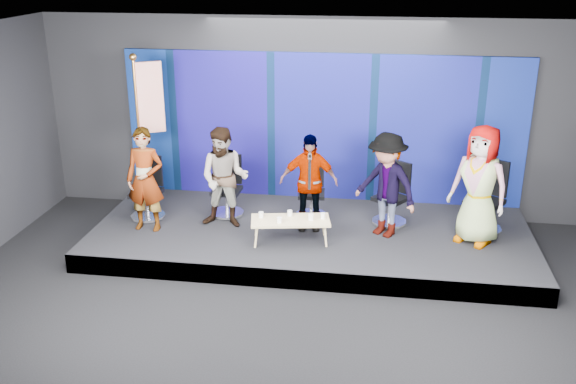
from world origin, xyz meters
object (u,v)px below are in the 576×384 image
at_px(panelist_d, 386,185).
at_px(mug_b, 279,220).
at_px(panelist_e, 479,185).
at_px(chair_a, 148,198).
at_px(panelist_c, 309,182).
at_px(mug_e, 323,216).
at_px(chair_b, 228,195).
at_px(coffee_table, 290,221).
at_px(mug_d, 311,217).
at_px(chair_d, 392,204).
at_px(mug_a, 261,215).
at_px(panelist_a, 145,180).
at_px(flag_stand, 147,129).
at_px(chair_e, 485,208).
at_px(chair_c, 312,198).
at_px(mug_c, 290,213).
at_px(panelist_b, 225,178).

bearing_deg(panelist_d, mug_b, -123.39).
bearing_deg(panelist_e, chair_a, -149.01).
xyz_separation_m(panelist_c, mug_e, (0.28, -0.45, -0.37)).
distance_m(chair_b, coffee_table, 1.54).
distance_m(chair_b, panelist_e, 4.09).
relative_size(coffee_table, mug_d, 13.19).
bearing_deg(panelist_c, chair_d, 11.95).
xyz_separation_m(panelist_e, coffee_table, (-2.80, -0.43, -0.58)).
bearing_deg(mug_a, panelist_c, 39.70).
bearing_deg(panelist_a, mug_a, -2.78).
bearing_deg(mug_a, panelist_e, 7.33).
xyz_separation_m(panelist_a, flag_stand, (-0.23, 0.84, 0.58)).
distance_m(mug_a, mug_b, 0.35).
height_order(chair_b, flag_stand, flag_stand).
bearing_deg(panelist_a, coffee_table, -2.15).
bearing_deg(mug_b, chair_a, 161.76).
relative_size(chair_e, mug_e, 13.09).
height_order(panelist_d, mug_b, panelist_d).
bearing_deg(panelist_a, chair_c, 21.33).
distance_m(panelist_c, panelist_e, 2.60).
height_order(chair_b, mug_e, chair_b).
xyz_separation_m(panelist_c, mug_d, (0.10, -0.54, -0.37)).
relative_size(chair_d, mug_c, 11.26).
xyz_separation_m(chair_c, mug_e, (0.28, -0.95, 0.09)).
height_order(chair_a, mug_c, chair_a).
bearing_deg(mug_b, mug_a, 152.72).
bearing_deg(panelist_c, chair_c, 85.59).
relative_size(chair_e, mug_a, 12.84).
relative_size(chair_d, panelist_d, 0.62).
bearing_deg(coffee_table, panelist_d, 18.63).
bearing_deg(coffee_table, chair_d, 32.10).
distance_m(chair_a, panelist_b, 1.47).
relative_size(chair_d, mug_b, 11.78).
height_order(panelist_a, coffee_table, panelist_a).
xyz_separation_m(chair_e, flag_stand, (-5.57, 0.10, 1.05)).
distance_m(panelist_b, panelist_e, 3.93).
xyz_separation_m(panelist_c, coffee_table, (-0.21, -0.56, -0.45)).
xyz_separation_m(panelist_a, panelist_d, (3.76, 0.33, -0.01)).
bearing_deg(chair_c, coffee_table, -105.83).
relative_size(panelist_c, mug_e, 18.03).
xyz_separation_m(chair_a, mug_a, (2.04, -0.62, 0.07)).
bearing_deg(mug_d, chair_d, 37.61).
relative_size(panelist_a, mug_d, 17.40).
relative_size(panelist_b, coffee_table, 1.30).
bearing_deg(panelist_d, chair_b, -155.36).
distance_m(chair_a, coffee_table, 2.58).
bearing_deg(mug_d, coffee_table, -176.42).
bearing_deg(panelist_e, coffee_table, -138.19).
bearing_deg(mug_b, panelist_c, 63.38).
distance_m(panelist_a, mug_a, 1.93).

